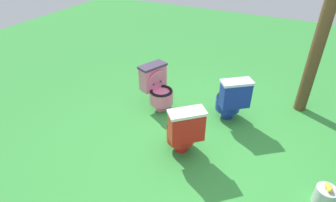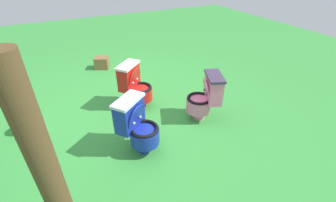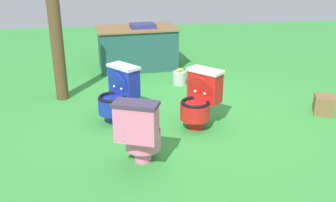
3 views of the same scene
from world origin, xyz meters
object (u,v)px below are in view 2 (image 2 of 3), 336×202
(toilet_red, at_px, (135,85))
(lemon_bucket, at_px, (24,125))
(wooden_post, at_px, (47,170))
(toilet_blue, at_px, (138,125))
(small_crate, at_px, (102,63))
(toilet_pink, at_px, (205,97))

(toilet_red, distance_m, lemon_bucket, 1.68)
(wooden_post, bearing_deg, toilet_red, -34.94)
(toilet_red, bearing_deg, toilet_blue, 29.41)
(toilet_blue, distance_m, toilet_red, 1.04)
(toilet_blue, xyz_separation_m, small_crate, (2.76, -0.15, -0.25))
(wooden_post, distance_m, lemon_bucket, 2.04)
(lemon_bucket, bearing_deg, toilet_pink, -108.72)
(small_crate, distance_m, lemon_bucket, 2.28)
(small_crate, bearing_deg, toilet_blue, 176.82)
(toilet_blue, xyz_separation_m, toilet_red, (0.99, -0.32, 0.00))
(toilet_blue, xyz_separation_m, lemon_bucket, (1.03, 1.34, -0.26))
(toilet_red, relative_size, small_crate, 2.53)
(toilet_red, relative_size, wooden_post, 0.41)
(toilet_red, distance_m, wooden_post, 2.27)
(toilet_pink, distance_m, small_crate, 2.76)
(toilet_blue, height_order, toilet_pink, same)
(toilet_red, xyz_separation_m, wooden_post, (-1.81, 1.26, 0.51))
(toilet_red, bearing_deg, lemon_bucket, -43.88)
(toilet_blue, bearing_deg, lemon_bucket, -75.40)
(small_crate, relative_size, lemon_bucket, 1.04)
(toilet_pink, distance_m, lemon_bucket, 2.62)
(toilet_blue, bearing_deg, small_crate, -131.01)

